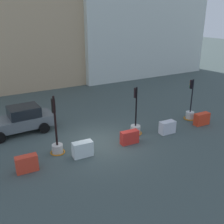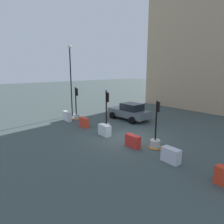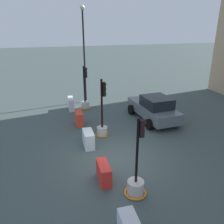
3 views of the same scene
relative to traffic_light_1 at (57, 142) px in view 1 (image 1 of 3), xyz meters
name	(u,v)px [view 1 (image 1 of 3)]	position (x,y,z in m)	size (l,w,h in m)	color
ground_plane	(100,143)	(2.51, -0.12, -0.65)	(120.00, 120.00, 0.00)	#414E4D
traffic_light_1	(57,142)	(0.00, 0.00, 0.00)	(0.78, 0.78, 3.17)	beige
traffic_light_2	(135,127)	(4.97, -0.08, -0.18)	(0.82, 0.82, 2.97)	beige
traffic_light_3	(190,112)	(9.65, 0.04, -0.17)	(0.82, 0.82, 2.87)	silver
construction_barrier_1	(27,164)	(-1.81, -1.00, -0.25)	(1.03, 0.46, 0.80)	red
construction_barrier_2	(83,149)	(1.03, -1.00, -0.25)	(1.08, 0.52, 0.81)	white
construction_barrier_3	(130,137)	(3.93, -0.99, -0.27)	(1.07, 0.45, 0.76)	red
construction_barrier_4	(167,127)	(6.72, -1.00, -0.26)	(1.01, 0.52, 0.78)	silver
construction_barrier_5	(202,119)	(9.60, -1.10, -0.25)	(1.09, 0.49, 0.80)	red
car_grey_saloon	(20,120)	(-1.13, 3.70, 0.14)	(4.28, 2.24, 1.62)	slate
building_main_facade	(15,4)	(1.71, 15.49, 7.14)	(17.16, 6.80, 15.54)	tan
building_corner_block	(133,17)	(15.03, 15.49, 5.95)	(16.25, 8.23, 13.13)	silver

